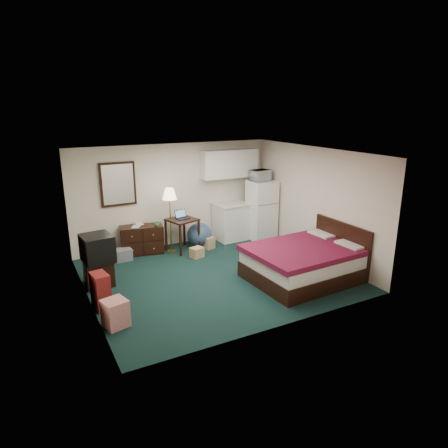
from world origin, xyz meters
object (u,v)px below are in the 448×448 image
desk (182,235)px  fridge (261,210)px  suitcase (101,291)px  bed (304,263)px  kitchen_counter (232,222)px  tv_stand (99,272)px  floor_lamp (170,221)px  dresser (142,240)px

desk → fridge: (2.16, -0.13, 0.37)m
suitcase → bed: bearing=-18.3°
kitchen_counter → tv_stand: 3.86m
floor_lamp → fridge: floor_lamp is taller
kitchen_counter → fridge: 0.82m
fridge → desk: bearing=177.7°
kitchen_counter → tv_stand: kitchen_counter is taller
dresser → suitcase: dresser is taller
desk → suitcase: desk is taller
dresser → desk: desk is taller
kitchen_counter → bed: (0.04, -2.89, -0.12)m
desk → tv_stand: bearing=-170.8°
bed → desk: bearing=116.6°
fridge → suitcase: size_ratio=2.42×
dresser → kitchen_counter: kitchen_counter is taller
desk → kitchen_counter: (1.47, 0.20, 0.07)m
dresser → fridge: bearing=4.1°
kitchen_counter → bed: 2.89m
tv_stand → suitcase: suitcase is taller
fridge → bed: size_ratio=0.73×
floor_lamp → desk: floor_lamp is taller
dresser → suitcase: bearing=-110.5°
bed → tv_stand: bearing=153.3°
dresser → suitcase: size_ratio=1.55×
bed → tv_stand: size_ratio=3.80×
fridge → dresser: bearing=174.0°
dresser → desk: size_ratio=1.26×
floor_lamp → suitcase: floor_lamp is taller
tv_stand → dresser: bearing=45.2°
desk → kitchen_counter: kitchen_counter is taller
fridge → bed: (-0.65, -2.56, -0.43)m
fridge → tv_stand: bearing=-167.0°
dresser → desk: (0.92, -0.26, 0.06)m
dresser → floor_lamp: floor_lamp is taller
suitcase → tv_stand: bearing=72.8°
suitcase → fridge: bearing=14.4°
bed → suitcase: 3.89m
tv_stand → suitcase: 0.99m
bed → tv_stand: 4.04m
floor_lamp → fridge: size_ratio=1.01×
dresser → floor_lamp: (0.65, -0.22, 0.44)m
dresser → fridge: size_ratio=0.64×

